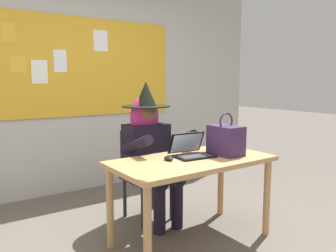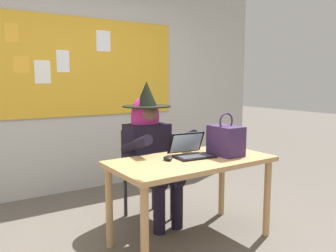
{
  "view_description": "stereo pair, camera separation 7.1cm",
  "coord_description": "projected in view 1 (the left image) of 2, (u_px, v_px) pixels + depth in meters",
  "views": [
    {
      "loc": [
        -1.5,
        -2.05,
        1.39
      ],
      "look_at": [
        0.2,
        0.46,
        0.98
      ],
      "focal_mm": 36.03,
      "sensor_mm": 36.0,
      "label": 1
    },
    {
      "loc": [
        -1.44,
        -2.09,
        1.39
      ],
      "look_at": [
        0.2,
        0.46,
        0.98
      ],
      "focal_mm": 36.03,
      "sensor_mm": 36.0,
      "label": 2
    }
  ],
  "objects": [
    {
      "name": "handbag",
      "position": [
        226.0,
        140.0,
        2.98
      ],
      "size": [
        0.2,
        0.3,
        0.38
      ],
      "rotation": [
        0.0,
        0.0,
        -0.28
      ],
      "color": "#38234C",
      "rests_on": "desk_main"
    },
    {
      "name": "wall_back_bulletin",
      "position": [
        83.0,
        80.0,
        4.2
      ],
      "size": [
        5.43,
        2.1,
        2.75
      ],
      "color": "#B2B2AD",
      "rests_on": "ground"
    },
    {
      "name": "person_costumed",
      "position": [
        150.0,
        143.0,
        3.29
      ],
      "size": [
        0.6,
        0.71,
        1.38
      ],
      "rotation": [
        0.0,
        0.0,
        -1.54
      ],
      "color": "black",
      "rests_on": "ground"
    },
    {
      "name": "desk_main",
      "position": [
        192.0,
        170.0,
        2.86
      ],
      "size": [
        1.39,
        0.74,
        0.73
      ],
      "rotation": [
        0.0,
        0.0,
        0.02
      ],
      "color": "tan",
      "rests_on": "ground"
    },
    {
      "name": "laptop",
      "position": [
        192.0,
        151.0,
        2.94
      ],
      "size": [
        0.36,
        0.32,
        0.2
      ],
      "rotation": [
        0.0,
        0.0,
        -0.09
      ],
      "color": "black",
      "rests_on": "desk_main"
    },
    {
      "name": "computer_mouse",
      "position": [
        168.0,
        158.0,
        2.78
      ],
      "size": [
        0.07,
        0.11,
        0.03
      ],
      "primitive_type": "ellipsoid",
      "rotation": [
        0.0,
        0.0,
        -0.05
      ],
      "color": "black",
      "rests_on": "desk_main"
    },
    {
      "name": "chair_at_desk",
      "position": [
        143.0,
        169.0,
        3.43
      ],
      "size": [
        0.44,
        0.44,
        0.89
      ],
      "rotation": [
        0.0,
        0.0,
        -1.52
      ],
      "color": "black",
      "rests_on": "ground"
    }
  ]
}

